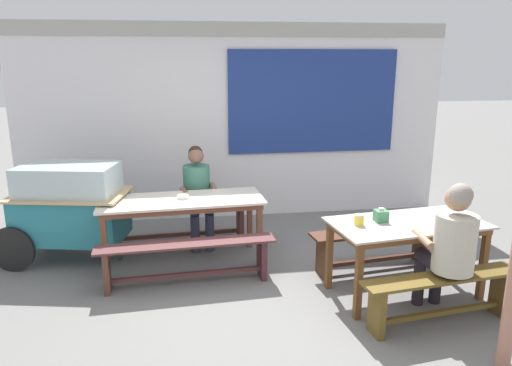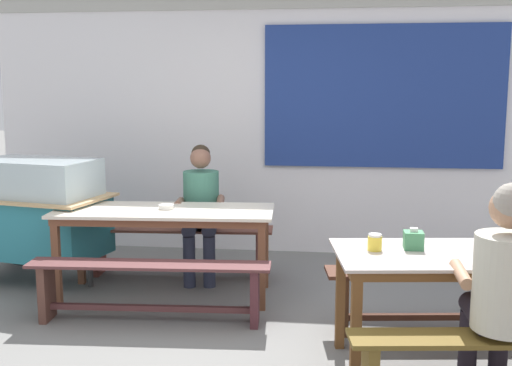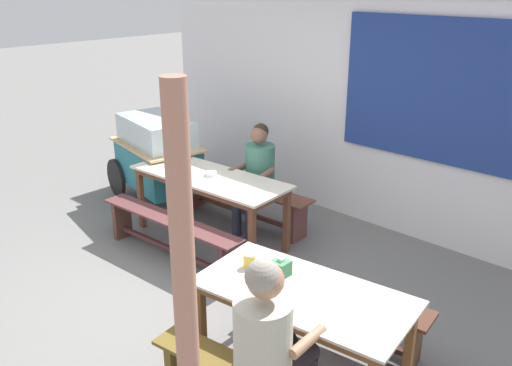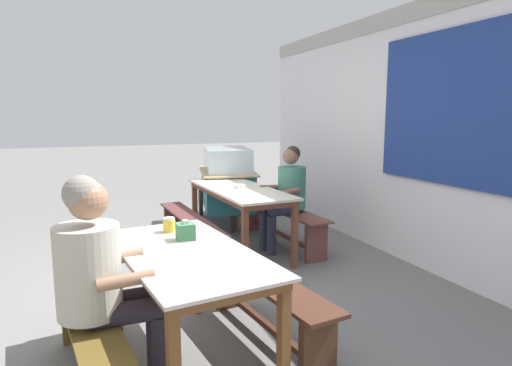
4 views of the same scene
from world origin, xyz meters
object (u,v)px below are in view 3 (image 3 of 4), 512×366
object	(u,v)px
tissue_box	(281,268)
soup_bowl	(211,174)
person_near_front	(270,337)
dining_table_far	(209,182)
bench_far_back	(245,198)
wooden_support_post	(187,334)
food_cart	(157,154)
bench_near_back	(340,306)
person_center_facing	(257,171)
bench_far_front	(170,232)
condiment_jar	(249,260)
dining_table_near	(303,301)

from	to	relation	value
tissue_box	soup_bowl	distance (m)	2.20
person_near_front	soup_bowl	xyz separation A→B (m)	(-2.32, 1.66, 0.03)
dining_table_far	person_near_front	distance (m)	2.86
bench_far_back	wooden_support_post	xyz separation A→B (m)	(2.48, -2.96, 0.90)
food_cart	soup_bowl	world-z (taller)	food_cart
food_cart	soup_bowl	xyz separation A→B (m)	(1.30, -0.26, 0.12)
bench_near_back	food_cart	bearing A→B (deg)	166.77
person_center_facing	soup_bowl	bearing A→B (deg)	-108.79
bench_far_front	soup_bowl	distance (m)	0.77
bench_near_back	condiment_jar	distance (m)	0.90
condiment_jar	dining_table_far	bearing A→B (deg)	145.99
food_cart	tissue_box	bearing A→B (deg)	-22.58
dining_table_near	soup_bowl	world-z (taller)	soup_bowl
bench_far_back	wooden_support_post	world-z (taller)	wooden_support_post
dining_table_near	food_cart	bearing A→B (deg)	158.13
bench_far_back	condiment_jar	xyz separation A→B (m)	(1.72, -1.74, 0.51)
bench_near_back	bench_far_front	bearing A→B (deg)	-177.96
bench_far_front	bench_near_back	world-z (taller)	same
food_cart	soup_bowl	distance (m)	1.33
food_cart	person_near_front	bearing A→B (deg)	-27.84
bench_near_back	person_near_front	size ratio (longest dim) A/B	1.14
bench_far_back	condiment_jar	bearing A→B (deg)	-45.27
dining_table_near	wooden_support_post	bearing A→B (deg)	-78.07
person_center_facing	tissue_box	world-z (taller)	person_center_facing
bench_far_front	tissue_box	size ratio (longest dim) A/B	13.53
dining_table_near	person_near_front	xyz separation A→B (m)	(0.15, -0.52, 0.07)
food_cart	condiment_jar	world-z (taller)	food_cart
dining_table_far	person_center_facing	bearing A→B (deg)	70.17
dining_table_far	bench_near_back	xyz separation A→B (m)	(2.11, -0.53, -0.38)
dining_table_far	bench_far_back	bearing A→B (deg)	93.54
bench_near_back	bench_far_back	bearing A→B (deg)	152.24
dining_table_near	bench_far_back	distance (m)	2.84
dining_table_far	wooden_support_post	distance (m)	3.44
bench_far_front	bench_far_back	bearing A→B (deg)	93.54
person_near_front	condiment_jar	world-z (taller)	person_near_front
bench_far_back	food_cart	distance (m)	1.34
soup_bowl	wooden_support_post	distance (m)	3.42
dining_table_near	tissue_box	size ratio (longest dim) A/B	11.50
bench_far_back	bench_far_front	xyz separation A→B (m)	(0.07, -1.20, 0.00)
bench_near_back	dining_table_near	bearing A→B (deg)	-82.46
person_near_front	condiment_jar	bearing A→B (deg)	142.12
tissue_box	person_near_front	bearing A→B (deg)	-54.75
person_center_facing	soup_bowl	size ratio (longest dim) A/B	9.61
dining_table_near	bench_far_front	size ratio (longest dim) A/B	0.85
bench_far_front	food_cart	size ratio (longest dim) A/B	1.09
person_center_facing	food_cart	bearing A→B (deg)	-169.49
food_cart	wooden_support_post	xyz separation A→B (m)	(3.74, -2.63, 0.55)
bench_near_back	soup_bowl	distance (m)	2.21
tissue_box	condiment_jar	xyz separation A→B (m)	(-0.25, -0.07, -0.01)
soup_bowl	person_center_facing	bearing A→B (deg)	71.21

